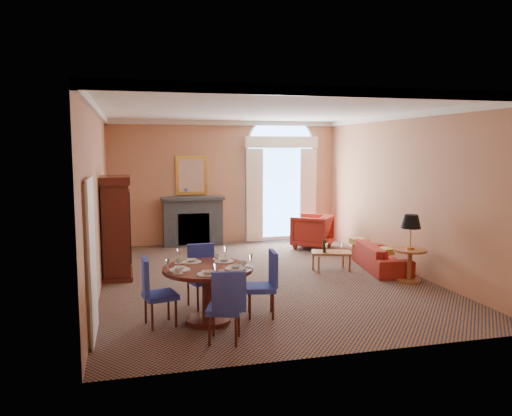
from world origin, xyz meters
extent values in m
plane|color=#142440|center=(0.00, 0.00, 0.00)|extent=(7.50, 7.50, 0.00)
cube|color=tan|center=(0.00, 3.75, 1.60)|extent=(6.00, 0.04, 3.20)
cube|color=tan|center=(-3.00, 0.00, 1.60)|extent=(0.04, 7.50, 3.20)
cube|color=tan|center=(3.00, 0.00, 1.60)|extent=(0.04, 7.50, 3.20)
cube|color=white|center=(0.00, 0.00, 3.20)|extent=(6.00, 7.50, 0.04)
cube|color=white|center=(0.00, 0.00, 3.14)|extent=(6.00, 7.50, 0.12)
cube|color=white|center=(-2.96, -2.40, 1.03)|extent=(0.08, 0.90, 2.06)
cube|color=#3B4145|center=(-0.90, 3.55, 0.60)|extent=(1.50, 0.40, 1.20)
cube|color=#3B4145|center=(-0.90, 3.52, 1.24)|extent=(1.60, 0.46, 0.08)
cube|color=gold|center=(-0.90, 3.72, 1.80)|extent=(0.80, 0.04, 1.00)
cube|color=silver|center=(-0.90, 3.70, 1.80)|extent=(0.64, 0.02, 0.84)
cube|color=white|center=(1.50, 3.73, 1.25)|extent=(1.90, 0.04, 2.50)
cube|color=#92BEF5|center=(1.50, 3.72, 1.25)|extent=(1.70, 0.02, 2.30)
cylinder|color=white|center=(1.50, 3.73, 2.50)|extent=(1.90, 0.04, 1.90)
cube|color=#EDE6C9|center=(0.75, 3.61, 1.25)|extent=(0.45, 0.06, 2.45)
cube|color=#EDE6C9|center=(2.25, 3.61, 1.25)|extent=(0.45, 0.06, 2.45)
cube|color=#EDE6C9|center=(1.50, 3.61, 2.65)|extent=(2.00, 0.08, 0.30)
cube|color=#40150E|center=(-2.72, 0.74, 0.91)|extent=(0.50, 0.91, 1.82)
cube|color=#40150E|center=(-2.72, 0.74, 1.89)|extent=(0.56, 1.00, 0.15)
cube|color=#40150E|center=(-2.72, 0.74, 0.05)|extent=(0.56, 1.00, 0.09)
cylinder|color=#40150E|center=(-1.40, -2.22, 0.78)|extent=(1.29, 1.29, 0.05)
cylinder|color=#40150E|center=(-1.40, -2.22, 0.38)|extent=(0.17, 0.17, 0.76)
cylinder|color=#40150E|center=(-1.40, -2.22, 0.03)|extent=(0.64, 0.64, 0.06)
cylinder|color=silver|center=(-1.11, -1.93, 0.82)|extent=(0.29, 0.29, 0.01)
imported|color=silver|center=(-1.11, -1.93, 0.84)|extent=(0.15, 0.15, 0.04)
imported|color=silver|center=(-1.19, -1.76, 0.85)|extent=(0.09, 0.09, 0.07)
cylinder|color=silver|center=(-1.59, -1.86, 0.82)|extent=(0.29, 0.29, 0.01)
imported|color=silver|center=(-1.59, -1.86, 0.84)|extent=(0.15, 0.15, 0.04)
imported|color=silver|center=(-1.78, -1.88, 0.85)|extent=(0.09, 0.09, 0.07)
cylinder|color=silver|center=(-1.80, -2.29, 0.82)|extent=(0.29, 0.29, 0.01)
imported|color=silver|center=(-1.80, -2.29, 0.84)|extent=(0.15, 0.15, 0.04)
imported|color=silver|center=(-1.84, -2.48, 0.85)|extent=(0.09, 0.09, 0.07)
cylinder|color=silver|center=(-1.46, -2.63, 0.82)|extent=(0.29, 0.29, 0.01)
imported|color=silver|center=(-1.46, -2.63, 0.84)|extent=(0.15, 0.15, 0.04)
imported|color=silver|center=(-1.30, -2.72, 0.85)|extent=(0.09, 0.09, 0.07)
cylinder|color=silver|center=(-1.04, -2.41, 0.82)|extent=(0.29, 0.29, 0.01)
imported|color=silver|center=(-1.04, -2.41, 0.84)|extent=(0.15, 0.15, 0.04)
imported|color=silver|center=(-0.89, -2.28, 0.85)|extent=(0.09, 0.09, 0.07)
cube|color=#27359C|center=(-1.38, -1.48, 0.43)|extent=(0.55, 0.55, 0.08)
cube|color=#27359C|center=(-1.37, -1.28, 0.71)|extent=(0.43, 0.08, 0.52)
cylinder|color=#40150E|center=(-1.27, -1.27, 0.20)|extent=(0.03, 0.03, 0.39)
cylinder|color=#40150E|center=(-1.59, -1.38, 0.20)|extent=(0.03, 0.03, 0.39)
cylinder|color=#40150E|center=(-1.16, -1.59, 0.20)|extent=(0.03, 0.03, 0.39)
cylinder|color=#40150E|center=(-1.48, -1.70, 0.20)|extent=(0.03, 0.03, 0.39)
cube|color=#27359C|center=(-1.31, -2.98, 0.43)|extent=(0.55, 0.55, 0.08)
cube|color=#27359C|center=(-1.28, -3.18, 0.71)|extent=(0.44, 0.12, 0.52)
cylinder|color=#40150E|center=(-1.52, -3.09, 0.20)|extent=(0.03, 0.03, 0.39)
cylinder|color=#40150E|center=(-1.20, -3.20, 0.20)|extent=(0.03, 0.03, 0.39)
cylinder|color=#40150E|center=(-1.41, -2.77, 0.20)|extent=(0.03, 0.03, 0.39)
cylinder|color=#40150E|center=(-1.09, -2.88, 0.20)|extent=(0.03, 0.03, 0.39)
cube|color=#27359C|center=(-0.60, -2.15, 0.43)|extent=(0.51, 0.51, 0.08)
cube|color=#27359C|center=(-0.40, -2.13, 0.71)|extent=(0.11, 0.44, 0.52)
cylinder|color=#40150E|center=(-0.47, -2.35, 0.20)|extent=(0.03, 0.03, 0.39)
cylinder|color=#40150E|center=(-0.40, -2.02, 0.20)|extent=(0.03, 0.03, 0.39)
cylinder|color=#40150E|center=(-0.80, -2.28, 0.20)|extent=(0.03, 0.03, 0.39)
cylinder|color=#40150E|center=(-0.73, -1.95, 0.20)|extent=(0.03, 0.03, 0.39)
cube|color=#27359C|center=(-2.07, -2.18, 0.43)|extent=(0.52, 0.52, 0.08)
cube|color=#27359C|center=(-2.27, -2.17, 0.71)|extent=(0.09, 0.44, 0.52)
cylinder|color=#40150E|center=(-2.28, -2.06, 0.20)|extent=(0.03, 0.03, 0.39)
cylinder|color=#40150E|center=(-2.20, -2.39, 0.20)|extent=(0.03, 0.03, 0.39)
cylinder|color=#40150E|center=(-1.95, -1.98, 0.20)|extent=(0.03, 0.03, 0.39)
cylinder|color=#40150E|center=(-1.87, -2.31, 0.20)|extent=(0.03, 0.03, 0.39)
imported|color=#A1271D|center=(2.55, 0.02, 0.27)|extent=(0.98, 1.90, 0.53)
imported|color=#A1271D|center=(1.96, 2.49, 0.42)|extent=(1.27, 1.27, 0.84)
cube|color=#96562D|center=(1.50, 0.16, 0.38)|extent=(0.89, 0.67, 0.04)
cylinder|color=#96562D|center=(1.16, 0.00, 0.18)|extent=(0.04, 0.04, 0.35)
cylinder|color=#96562D|center=(1.83, 0.00, 0.18)|extent=(0.04, 0.04, 0.35)
cylinder|color=#96562D|center=(1.16, 0.31, 0.18)|extent=(0.04, 0.04, 0.35)
cylinder|color=#96562D|center=(1.83, 0.31, 0.18)|extent=(0.04, 0.04, 0.35)
cylinder|color=#96562D|center=(2.60, -0.97, 0.60)|extent=(0.62, 0.62, 0.04)
cylinder|color=#96562D|center=(2.60, -0.97, 0.29)|extent=(0.08, 0.08, 0.58)
cylinder|color=#96562D|center=(2.60, -0.97, 0.02)|extent=(0.46, 0.46, 0.04)
camera|label=1|loc=(-2.44, -9.12, 2.51)|focal=35.00mm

